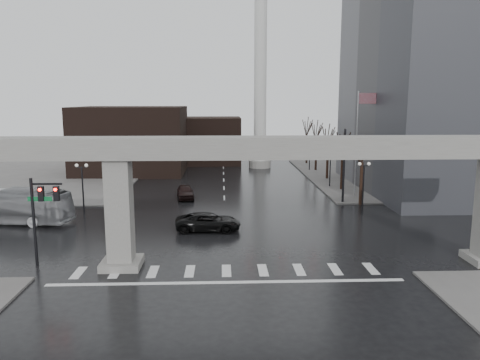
{
  "coord_description": "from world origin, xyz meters",
  "views": [
    {
      "loc": [
        -0.26,
        -30.21,
        11.09
      ],
      "look_at": [
        1.24,
        7.89,
        4.5
      ],
      "focal_mm": 35.0,
      "sensor_mm": 36.0,
      "label": 1
    }
  ],
  "objects_px": {
    "city_bus": "(9,206)",
    "far_car": "(185,192)",
    "pickup_truck": "(208,222)",
    "signal_mast_arm": "(309,150)"
  },
  "relations": [
    {
      "from": "pickup_truck",
      "to": "far_car",
      "type": "height_order",
      "value": "pickup_truck"
    },
    {
      "from": "city_bus",
      "to": "far_car",
      "type": "relative_size",
      "value": 2.54
    },
    {
      "from": "city_bus",
      "to": "far_car",
      "type": "height_order",
      "value": "city_bus"
    },
    {
      "from": "signal_mast_arm",
      "to": "pickup_truck",
      "type": "height_order",
      "value": "signal_mast_arm"
    },
    {
      "from": "signal_mast_arm",
      "to": "city_bus",
      "type": "bearing_deg",
      "value": -166.21
    },
    {
      "from": "signal_mast_arm",
      "to": "far_car",
      "type": "xyz_separation_m",
      "value": [
        -13.4,
        3.1,
        -5.06
      ]
    },
    {
      "from": "city_bus",
      "to": "far_car",
      "type": "distance_m",
      "value": 18.17
    },
    {
      "from": "pickup_truck",
      "to": "far_car",
      "type": "bearing_deg",
      "value": 13.64
    },
    {
      "from": "signal_mast_arm",
      "to": "pickup_truck",
      "type": "xyz_separation_m",
      "value": [
        -10.44,
        -10.23,
        -5.06
      ]
    },
    {
      "from": "far_car",
      "to": "pickup_truck",
      "type": "bearing_deg",
      "value": -84.75
    }
  ]
}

